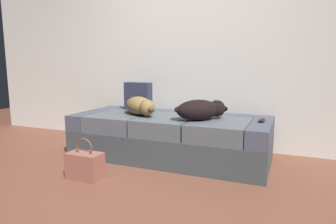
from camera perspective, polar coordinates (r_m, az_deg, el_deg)
The scene contains 8 objects.
ground_plane at distance 2.48m, azimuth -9.49°, elevation -15.58°, with size 10.00×10.00×0.00m, color brown.
back_wall at distance 3.86m, azimuth 4.21°, elevation 14.57°, with size 6.40×0.10×2.80m, color silver.
couch at distance 3.32m, azimuth 0.34°, elevation -4.80°, with size 2.14×0.89×0.47m.
dog_tan at distance 3.32m, azimuth -5.33°, elevation 1.18°, with size 0.54×0.47×0.20m.
dog_dark at distance 3.03m, azimuth 6.40°, elevation 0.45°, with size 0.53×0.51×0.21m.
tv_remote at distance 3.07m, azimuth 17.55°, elevation -1.60°, with size 0.04×0.15×0.02m, color black.
throw_pillow at distance 3.68m, azimuth -5.76°, elevation 3.01°, with size 0.34×0.12×0.34m, color #2B2F46.
handbag at distance 2.85m, azimuth -15.64°, elevation -9.78°, with size 0.32×0.18×0.38m.
Camera 1 is at (1.22, -1.90, 1.03)m, focal length 31.78 mm.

